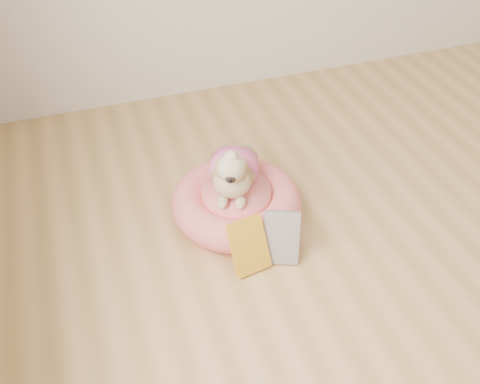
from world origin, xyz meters
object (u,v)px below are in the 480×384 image
object	(u,v)px
dog	(233,162)
book_white	(281,238)
pet_bed	(236,203)
book_yellow	(249,246)

from	to	relation	value
dog	book_white	distance (m)	0.37
dog	pet_bed	bearing A→B (deg)	-53.81
dog	book_yellow	size ratio (longest dim) A/B	1.65
pet_bed	book_white	xyz separation A→B (m)	(0.09, -0.29, 0.03)
book_white	pet_bed	bearing A→B (deg)	130.24
book_yellow	book_white	world-z (taller)	same
dog	book_yellow	distance (m)	0.36
dog	book_white	bearing A→B (deg)	-51.11
dog	book_white	world-z (taller)	dog
pet_bed	book_yellow	world-z (taller)	book_yellow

